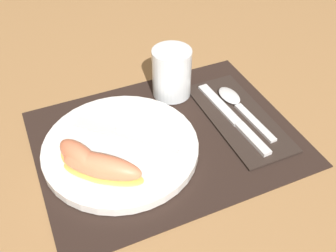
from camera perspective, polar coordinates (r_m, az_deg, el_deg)
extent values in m
plane|color=#A37547|center=(0.71, -0.22, -1.84)|extent=(3.00, 3.00, 0.00)
cube|color=black|center=(0.71, -0.22, -1.73)|extent=(0.46, 0.35, 0.00)
cylinder|color=white|center=(0.68, -6.96, -2.97)|extent=(0.27, 0.27, 0.02)
cylinder|color=silver|center=(0.77, 0.54, 7.74)|extent=(0.08, 0.08, 0.10)
cylinder|color=#F9AD19|center=(0.79, 0.52, 5.60)|extent=(0.06, 0.06, 0.03)
cube|color=#2D231E|center=(0.75, 10.20, 1.34)|extent=(0.11, 0.25, 0.00)
cube|color=silver|center=(0.71, 12.20, -1.77)|extent=(0.02, 0.09, 0.01)
cube|color=silver|center=(0.77, 7.46, 3.20)|extent=(0.03, 0.13, 0.01)
cube|color=silver|center=(0.74, 12.48, 0.55)|extent=(0.02, 0.11, 0.01)
ellipsoid|color=silver|center=(0.79, 8.88, 4.40)|extent=(0.04, 0.06, 0.01)
cube|color=silver|center=(0.67, -3.35, -2.33)|extent=(0.10, 0.10, 0.00)
cube|color=silver|center=(0.71, -10.62, -0.19)|extent=(0.07, 0.07, 0.00)
ellipsoid|color=#F7C656|center=(0.65, -12.50, -5.35)|extent=(0.07, 0.10, 0.01)
ellipsoid|color=#F4845B|center=(0.64, -12.72, -4.37)|extent=(0.07, 0.10, 0.04)
ellipsoid|color=#F7C656|center=(0.63, -10.48, -6.49)|extent=(0.10, 0.10, 0.01)
ellipsoid|color=#F4845B|center=(0.62, -10.66, -5.55)|extent=(0.09, 0.10, 0.04)
ellipsoid|color=#F7C656|center=(0.63, -9.38, -6.74)|extent=(0.13, 0.12, 0.01)
ellipsoid|color=#F4845B|center=(0.62, -9.55, -5.78)|extent=(0.12, 0.11, 0.04)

